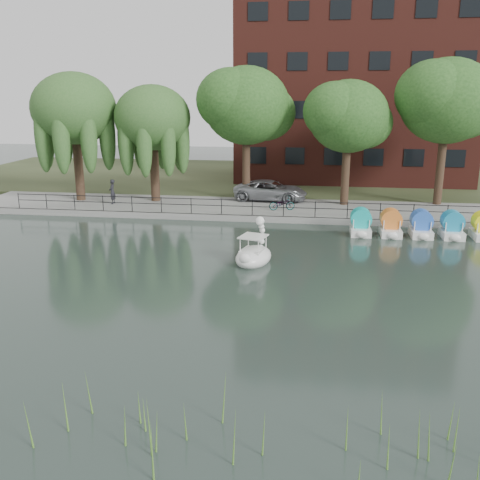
% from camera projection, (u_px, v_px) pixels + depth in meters
% --- Properties ---
extents(ground_plane, '(120.00, 120.00, 0.00)m').
position_uv_depth(ground_plane, '(214.00, 296.00, 21.77)').
color(ground_plane, '#303E3B').
extents(promenade, '(40.00, 6.00, 0.40)m').
position_uv_depth(promenade, '(257.00, 209.00, 36.98)').
color(promenade, gray).
rests_on(promenade, ground_plane).
extents(kerb, '(40.00, 0.25, 0.40)m').
position_uv_depth(kerb, '(252.00, 219.00, 34.17)').
color(kerb, gray).
rests_on(kerb, ground_plane).
extents(land_strip, '(60.00, 22.00, 0.36)m').
position_uv_depth(land_strip, '(273.00, 178.00, 50.34)').
color(land_strip, '#47512D').
rests_on(land_strip, ground_plane).
extents(railing, '(32.00, 0.05, 1.00)m').
position_uv_depth(railing, '(252.00, 204.00, 34.10)').
color(railing, black).
rests_on(railing, promenade).
extents(apartment_building, '(20.00, 10.07, 18.00)m').
position_uv_depth(apartment_building, '(354.00, 76.00, 46.91)').
color(apartment_building, '#4C1E16').
rests_on(apartment_building, land_strip).
extents(willow_left, '(5.88, 5.88, 9.01)m').
position_uv_depth(willow_left, '(74.00, 109.00, 37.40)').
color(willow_left, '#473323').
rests_on(willow_left, promenade).
extents(willow_mid, '(5.32, 5.32, 8.15)m').
position_uv_depth(willow_mid, '(152.00, 118.00, 37.31)').
color(willow_mid, '#473323').
rests_on(willow_mid, promenade).
extents(broadleaf_center, '(6.00, 6.00, 9.25)m').
position_uv_depth(broadleaf_center, '(246.00, 106.00, 37.18)').
color(broadleaf_center, '#473323').
rests_on(broadleaf_center, promenade).
extents(broadleaf_right, '(5.40, 5.40, 8.32)m').
position_uv_depth(broadleaf_right, '(348.00, 117.00, 35.95)').
color(broadleaf_right, '#473323').
rests_on(broadleaf_right, promenade).
extents(broadleaf_far, '(6.30, 6.30, 9.71)m').
position_uv_depth(broadleaf_far, '(447.00, 102.00, 35.77)').
color(broadleaf_far, '#473323').
rests_on(broadleaf_far, promenade).
extents(minivan, '(3.39, 6.28, 1.67)m').
position_uv_depth(minivan, '(271.00, 189.00, 38.66)').
color(minivan, gray).
rests_on(minivan, promenade).
extents(bicycle, '(1.00, 1.81, 1.00)m').
position_uv_depth(bicycle, '(282.00, 203.00, 35.56)').
color(bicycle, gray).
rests_on(bicycle, promenade).
extents(pedestrian, '(0.52, 0.74, 1.98)m').
position_uv_depth(pedestrian, '(112.00, 190.00, 37.47)').
color(pedestrian, black).
rests_on(pedestrian, promenade).
extents(swan_boat, '(2.19, 2.85, 2.13)m').
position_uv_depth(swan_boat, '(254.00, 253.00, 25.97)').
color(swan_boat, white).
rests_on(swan_boat, ground_plane).
extents(pedal_boat_row, '(11.35, 1.70, 1.40)m').
position_uv_depth(pedal_boat_row, '(452.00, 227.00, 30.38)').
color(pedal_boat_row, white).
rests_on(pedal_boat_row, ground_plane).
extents(reed_bank, '(24.00, 2.40, 1.20)m').
position_uv_depth(reed_bank, '(224.00, 428.00, 12.28)').
color(reed_bank, '#669938').
rests_on(reed_bank, ground_plane).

